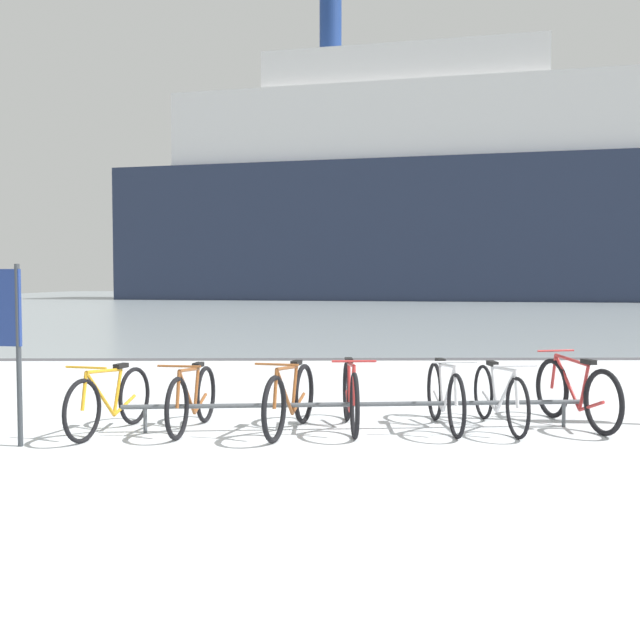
{
  "coord_description": "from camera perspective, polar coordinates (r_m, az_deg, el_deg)",
  "views": [
    {
      "loc": [
        0.03,
        -5.23,
        1.61
      ],
      "look_at": [
        0.16,
        5.09,
        1.07
      ],
      "focal_mm": 41.55,
      "sensor_mm": 36.0,
      "label": 1
    }
  ],
  "objects": [
    {
      "name": "bicycle_6",
      "position": [
        8.74,
        19.1,
        -5.35
      ],
      "size": [
        0.52,
        1.72,
        0.81
      ],
      "color": "black",
      "rests_on": "ground"
    },
    {
      "name": "bicycle_1",
      "position": [
        8.13,
        -9.82,
        -6.03
      ],
      "size": [
        0.46,
        1.58,
        0.76
      ],
      "color": "black",
      "rests_on": "ground"
    },
    {
      "name": "bike_rack",
      "position": [
        8.07,
        3.0,
        -6.57
      ],
      "size": [
        5.07,
        0.34,
        0.31
      ],
      "color": "#4C5156",
      "rests_on": "ground"
    },
    {
      "name": "bicycle_0",
      "position": [
        8.2,
        -15.88,
        -6.01
      ],
      "size": [
        0.6,
        1.6,
        0.76
      ],
      "color": "black",
      "rests_on": "ground"
    },
    {
      "name": "ground",
      "position": [
        59.15,
        -0.78,
        1.38
      ],
      "size": [
        80.0,
        132.0,
        0.08
      ],
      "color": "silver"
    },
    {
      "name": "bicycle_3",
      "position": [
        8.09,
        2.36,
        -5.89
      ],
      "size": [
        0.46,
        1.67,
        0.8
      ],
      "color": "black",
      "rests_on": "ground"
    },
    {
      "name": "ferry_ship",
      "position": [
        66.45,
        7.29,
        9.28
      ],
      "size": [
        54.33,
        23.15,
        26.65
      ],
      "color": "#232D47",
      "rests_on": "ground"
    },
    {
      "name": "bicycle_2",
      "position": [
        7.93,
        -2.33,
        -6.12
      ],
      "size": [
        0.61,
        1.67,
        0.79
      ],
      "color": "black",
      "rests_on": "ground"
    },
    {
      "name": "bicycle_5",
      "position": [
        8.37,
        13.66,
        -5.79
      ],
      "size": [
        0.46,
        1.73,
        0.75
      ],
      "color": "black",
      "rests_on": "ground"
    },
    {
      "name": "bicycle_4",
      "position": [
        8.22,
        9.6,
        -5.81
      ],
      "size": [
        0.46,
        1.68,
        0.79
      ],
      "color": "black",
      "rests_on": "ground"
    }
  ]
}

